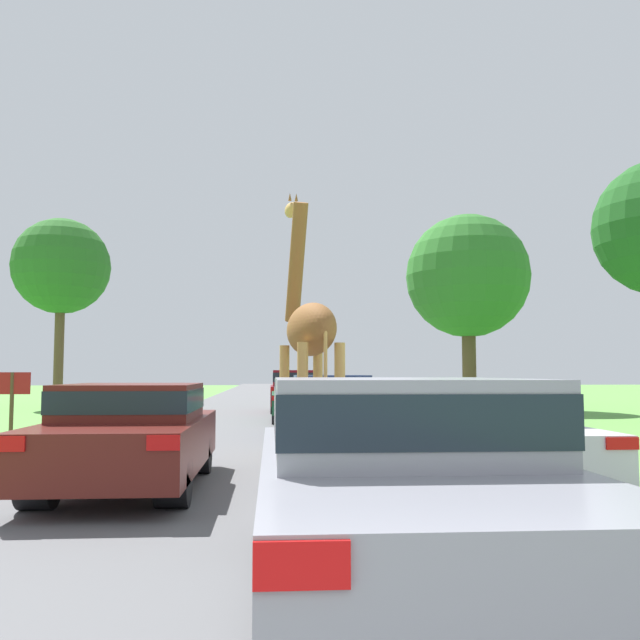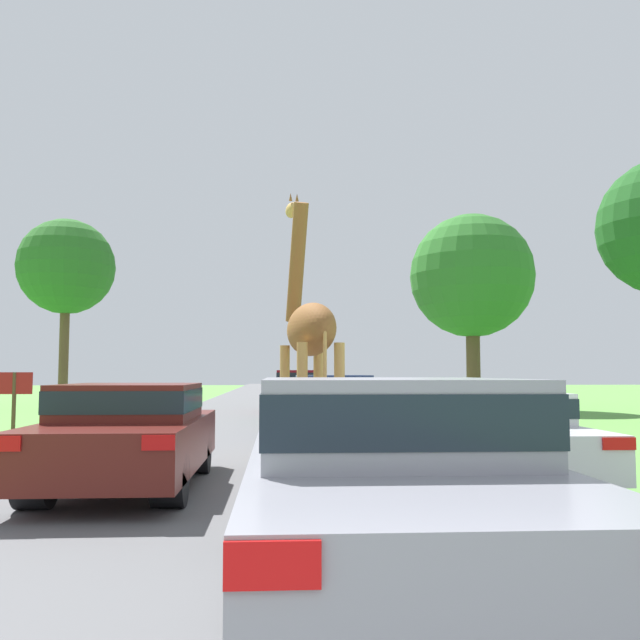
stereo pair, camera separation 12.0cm
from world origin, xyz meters
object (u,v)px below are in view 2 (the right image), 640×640
(giraffe_near_road, at_px, (309,331))
(tree_left_edge, at_px, (472,277))
(car_far_ahead, at_px, (129,432))
(car_queue_left, at_px, (332,403))
(tree_centre_back, at_px, (66,268))
(car_queue_right, at_px, (298,390))
(car_rear_follower, at_px, (305,398))
(sign_post, at_px, (14,395))
(car_lead_maroon, at_px, (386,480))
(car_verge_right, at_px, (485,434))

(giraffe_near_road, relative_size, tree_left_edge, 0.64)
(car_far_ahead, bearing_deg, giraffe_near_road, 51.49)
(car_queue_left, height_order, tree_left_edge, tree_left_edge)
(giraffe_near_road, xyz_separation_m, tree_centre_back, (-9.87, 17.92, 3.84))
(car_queue_right, xyz_separation_m, car_rear_follower, (0.07, -4.75, -0.12))
(car_rear_follower, xyz_separation_m, sign_post, (-6.12, -7.06, 0.33))
(car_lead_maroon, relative_size, tree_left_edge, 0.56)
(car_rear_follower, xyz_separation_m, tree_left_edge, (7.10, 6.04, 4.71))
(car_queue_left, height_order, car_verge_right, car_queue_left)
(giraffe_near_road, bearing_deg, tree_left_edge, 52.41)
(car_far_ahead, distance_m, sign_post, 6.05)
(car_lead_maroon, xyz_separation_m, car_rear_follower, (0.09, 16.55, -0.07))
(car_lead_maroon, height_order, tree_left_edge, tree_left_edge)
(car_verge_right, bearing_deg, car_queue_right, 96.88)
(car_far_ahead, xyz_separation_m, car_verge_right, (4.71, 0.01, -0.05))
(tree_centre_back, bearing_deg, car_lead_maroon, -68.51)
(car_queue_left, relative_size, car_verge_right, 1.10)
(car_lead_maroon, xyz_separation_m, sign_post, (-6.02, 9.49, 0.26))
(car_lead_maroon, height_order, car_queue_left, car_lead_maroon)
(car_queue_left, bearing_deg, car_rear_follower, 95.44)
(car_lead_maroon, bearing_deg, car_queue_right, 89.94)
(car_far_ahead, xyz_separation_m, car_rear_follower, (2.75, 12.07, -0.01))
(car_lead_maroon, bearing_deg, car_queue_left, 87.20)
(giraffe_near_road, bearing_deg, car_verge_right, -65.69)
(car_lead_maroon, height_order, sign_post, sign_post)
(tree_left_edge, bearing_deg, car_queue_right, -169.82)
(car_far_ahead, bearing_deg, car_queue_right, 80.95)
(car_queue_left, xyz_separation_m, car_verge_right, (1.49, -7.09, -0.08))
(car_queue_right, relative_size, car_rear_follower, 0.93)
(car_far_ahead, height_order, car_verge_right, car_far_ahead)
(car_verge_right, height_order, sign_post, sign_post)
(car_queue_right, distance_m, car_rear_follower, 4.75)
(sign_post, bearing_deg, car_far_ahead, -56.07)
(car_queue_left, distance_m, car_rear_follower, 4.98)
(car_queue_left, distance_m, sign_post, 6.92)
(tree_left_edge, bearing_deg, car_rear_follower, -139.64)
(giraffe_near_road, distance_m, car_verge_right, 4.13)
(car_rear_follower, bearing_deg, giraffe_near_road, -91.72)
(tree_left_edge, bearing_deg, sign_post, -135.28)
(car_rear_follower, bearing_deg, car_queue_right, 90.83)
(car_queue_left, bearing_deg, giraffe_near_road, -100.52)
(car_verge_right, xyz_separation_m, car_rear_follower, (-1.96, 12.05, 0.04))
(tree_centre_back, xyz_separation_m, sign_post, (4.02, -16.03, -5.04))
(tree_left_edge, bearing_deg, tree_centre_back, 170.35)
(sign_post, bearing_deg, car_queue_right, 62.88)
(car_queue_right, relative_size, sign_post, 2.65)
(car_verge_right, relative_size, tree_left_edge, 0.51)
(giraffe_near_road, height_order, tree_left_edge, tree_left_edge)
(car_lead_maroon, height_order, tree_centre_back, tree_centre_back)
(giraffe_near_road, relative_size, car_queue_right, 1.28)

